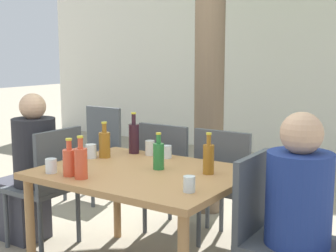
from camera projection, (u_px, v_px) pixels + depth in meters
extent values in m
cube|color=white|center=(324.00, 58.00, 6.29)|extent=(10.00, 0.08, 2.80)
cylinder|color=brown|center=(210.00, 69.00, 4.23)|extent=(0.27, 0.27, 2.65)
cube|color=#B27F4C|center=(142.00, 173.00, 3.00)|extent=(1.28, 0.99, 0.04)
cylinder|color=#B27F4C|center=(30.00, 230.00, 3.02)|extent=(0.06, 0.06, 0.69)
cylinder|color=#B27F4C|center=(117.00, 196.00, 3.74)|extent=(0.06, 0.06, 0.69)
cylinder|color=#B27F4C|center=(252.00, 225.00, 3.10)|extent=(0.06, 0.06, 0.69)
cube|color=#474C51|center=(42.00, 188.00, 3.57)|extent=(0.44, 0.44, 0.04)
cube|color=#474C51|center=(59.00, 160.00, 3.42)|extent=(0.04, 0.44, 0.45)
cylinder|color=#474C51|center=(45.00, 206.00, 3.86)|extent=(0.04, 0.04, 0.44)
cylinder|color=#474C51|center=(6.00, 220.00, 3.55)|extent=(0.04, 0.04, 0.44)
cylinder|color=#474C51|center=(78.00, 215.00, 3.65)|extent=(0.04, 0.04, 0.44)
cylinder|color=#474C51|center=(41.00, 230.00, 3.34)|extent=(0.04, 0.04, 0.44)
cube|color=#474C51|center=(286.00, 244.00, 2.52)|extent=(0.44, 0.44, 0.04)
cube|color=#474C51|center=(252.00, 195.00, 2.59)|extent=(0.04, 0.44, 0.45)
cube|color=#474C51|center=(177.00, 178.00, 3.85)|extent=(0.44, 0.44, 0.04)
cube|color=#474C51|center=(163.00, 153.00, 3.65)|extent=(0.44, 0.04, 0.45)
cylinder|color=#474C51|center=(208.00, 203.00, 3.94)|extent=(0.04, 0.04, 0.44)
cylinder|color=#474C51|center=(170.00, 196.00, 4.15)|extent=(0.04, 0.04, 0.44)
cylinder|color=#474C51|center=(184.00, 216.00, 3.63)|extent=(0.04, 0.04, 0.44)
cylinder|color=#474C51|center=(145.00, 207.00, 3.84)|extent=(0.04, 0.04, 0.44)
cube|color=#474C51|center=(233.00, 188.00, 3.58)|extent=(0.44, 0.44, 0.04)
cube|color=#474C51|center=(222.00, 162.00, 3.37)|extent=(0.44, 0.04, 0.45)
cylinder|color=#474C51|center=(265.00, 215.00, 3.67)|extent=(0.04, 0.04, 0.44)
cylinder|color=#474C51|center=(222.00, 206.00, 3.87)|extent=(0.04, 0.04, 0.44)
cylinder|color=#474C51|center=(245.00, 230.00, 3.35)|extent=(0.04, 0.04, 0.44)
cylinder|color=#474C51|center=(199.00, 219.00, 3.56)|extent=(0.04, 0.04, 0.44)
cube|color=#474C51|center=(91.00, 155.00, 4.71)|extent=(0.44, 0.44, 0.04)
cube|color=#474C51|center=(104.00, 129.00, 4.84)|extent=(0.44, 0.04, 0.45)
cylinder|color=#474C51|center=(64.00, 179.00, 4.69)|extent=(0.04, 0.04, 0.44)
cylinder|color=#474C51|center=(93.00, 185.00, 4.49)|extent=(0.04, 0.04, 0.44)
cylinder|color=#474C51|center=(90.00, 171.00, 5.01)|extent=(0.04, 0.04, 0.44)
cylinder|color=#474C51|center=(118.00, 176.00, 4.80)|extent=(0.04, 0.04, 0.44)
cube|color=#383842|center=(20.00, 209.00, 3.74)|extent=(0.40, 0.29, 0.47)
cylinder|color=#232328|center=(35.00, 152.00, 3.55)|extent=(0.33, 0.33, 0.51)
sphere|color=tan|center=(33.00, 106.00, 3.50)|extent=(0.20, 0.20, 0.20)
cylinder|color=navy|center=(299.00, 199.00, 2.45)|extent=(0.35, 0.35, 0.49)
sphere|color=tan|center=(302.00, 133.00, 2.39)|extent=(0.22, 0.22, 0.22)
cylinder|color=#331923|center=(134.00, 139.00, 3.50)|extent=(0.08, 0.08, 0.22)
cylinder|color=#331923|center=(134.00, 119.00, 3.48)|extent=(0.03, 0.03, 0.08)
cylinder|color=gold|center=(134.00, 113.00, 3.47)|extent=(0.04, 0.04, 0.01)
cylinder|color=#9E661E|center=(209.00, 159.00, 2.90)|extent=(0.07, 0.07, 0.18)
cylinder|color=#9E661E|center=(209.00, 140.00, 2.88)|extent=(0.03, 0.03, 0.06)
cylinder|color=gold|center=(209.00, 134.00, 2.88)|extent=(0.03, 0.03, 0.01)
cylinder|color=#DB4C2D|center=(70.00, 163.00, 2.86)|extent=(0.08, 0.08, 0.16)
cylinder|color=#DB4C2D|center=(69.00, 145.00, 2.84)|extent=(0.03, 0.03, 0.06)
cylinder|color=gold|center=(69.00, 139.00, 2.84)|extent=(0.04, 0.04, 0.01)
cylinder|color=#9E661E|center=(105.00, 145.00, 3.36)|extent=(0.08, 0.08, 0.18)
cylinder|color=#9E661E|center=(104.00, 128.00, 3.34)|extent=(0.03, 0.03, 0.06)
cylinder|color=gold|center=(104.00, 123.00, 3.33)|extent=(0.04, 0.04, 0.01)
cylinder|color=#287A38|center=(159.00, 156.00, 3.02)|extent=(0.07, 0.07, 0.17)
cylinder|color=#287A38|center=(159.00, 139.00, 3.00)|extent=(0.03, 0.03, 0.06)
cylinder|color=gold|center=(159.00, 134.00, 3.00)|extent=(0.03, 0.03, 0.01)
cylinder|color=#DB4C2D|center=(81.00, 164.00, 2.79)|extent=(0.08, 0.08, 0.18)
cylinder|color=#DB4C2D|center=(80.00, 143.00, 2.77)|extent=(0.03, 0.03, 0.06)
cylinder|color=gold|center=(80.00, 137.00, 2.77)|extent=(0.04, 0.04, 0.01)
cylinder|color=white|center=(167.00, 152.00, 3.35)|extent=(0.07, 0.07, 0.09)
cylinder|color=silver|center=(150.00, 148.00, 3.44)|extent=(0.07, 0.07, 0.11)
cylinder|color=silver|center=(189.00, 184.00, 2.53)|extent=(0.07, 0.07, 0.09)
cylinder|color=white|center=(51.00, 166.00, 2.93)|extent=(0.07, 0.07, 0.09)
cylinder|color=white|center=(91.00, 151.00, 3.35)|extent=(0.08, 0.08, 0.10)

